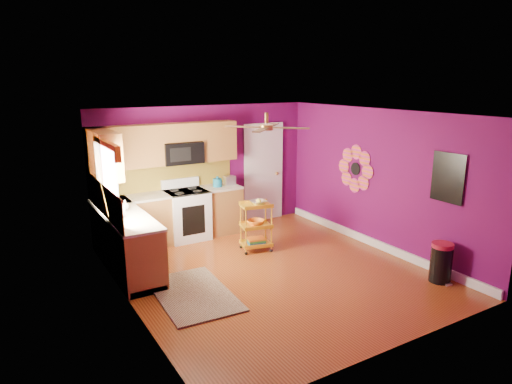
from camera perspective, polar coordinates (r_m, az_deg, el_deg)
ground at (r=7.40m, az=2.06°, el=-9.92°), size 5.00×5.00×0.00m
room_envelope at (r=6.91m, az=2.37°, el=2.60°), size 4.54×5.04×2.52m
lower_cabinets at (r=8.25m, az=-12.82°, el=-4.47°), size 2.81×2.31×0.94m
electric_range at (r=8.81m, az=-8.65°, el=-2.76°), size 0.76×0.66×1.13m
upper_cabinetry at (r=8.30m, az=-13.41°, el=5.31°), size 2.80×2.30×1.26m
left_window at (r=6.99m, az=-18.20°, el=2.91°), size 0.08×1.35×1.08m
panel_door at (r=9.77m, az=0.92°, el=2.34°), size 0.95×0.11×2.15m
right_wall_art at (r=8.11m, az=16.84°, el=2.35°), size 0.04×2.74×1.04m
ceiling_fan at (r=6.97m, az=1.33°, el=8.17°), size 1.01×1.01×0.26m
shag_rug at (r=6.73m, az=-7.87°, el=-12.49°), size 1.08×1.67×0.02m
rolling_cart at (r=8.10m, az=0.05°, el=-4.04°), size 0.60×0.49×0.95m
trash_can at (r=7.49m, az=22.12°, el=-8.17°), size 0.37×0.38×0.61m
teal_kettle at (r=8.96m, az=-4.83°, el=1.21°), size 0.18×0.18×0.21m
toaster at (r=9.09m, az=-3.33°, el=1.47°), size 0.22×0.15×0.18m
soap_bottle_a at (r=7.51m, az=-16.40°, el=-1.80°), size 0.08×0.08×0.17m
soap_bottle_b at (r=7.62m, az=-16.06°, el=-1.58°), size 0.13×0.13×0.17m
counter_dish at (r=7.77m, az=-17.14°, el=-1.79°), size 0.23×0.23×0.06m
counter_cup at (r=7.25m, az=-16.48°, el=-2.74°), size 0.11×0.11×0.09m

